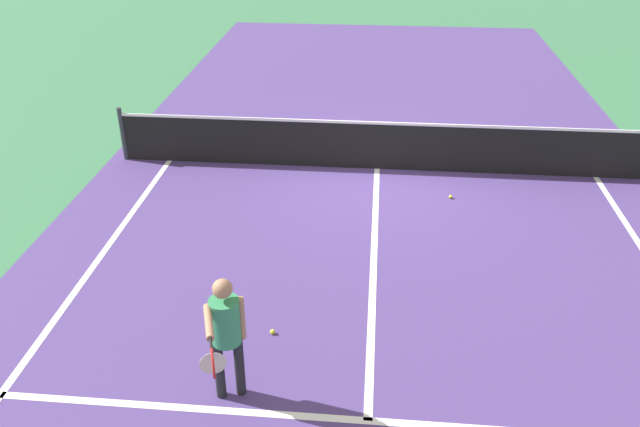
# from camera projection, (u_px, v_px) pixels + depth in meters

# --- Properties ---
(ground_plane) EXTENTS (60.00, 60.00, 0.00)m
(ground_plane) POSITION_uv_depth(u_px,v_px,m) (377.00, 169.00, 12.45)
(ground_plane) COLOR #38724C
(court_surface_inbounds) EXTENTS (10.62, 24.40, 0.00)m
(court_surface_inbounds) POSITION_uv_depth(u_px,v_px,m) (377.00, 169.00, 12.45)
(court_surface_inbounds) COLOR #4C387A
(court_surface_inbounds) RESTS_ON ground_plane
(line_sideline_left) EXTENTS (0.10, 11.89, 0.01)m
(line_sideline_left) POSITION_uv_depth(u_px,v_px,m) (21.00, 367.00, 7.60)
(line_sideline_left) COLOR white
(line_sideline_left) RESTS_ON ground_plane
(line_service_near) EXTENTS (8.22, 0.10, 0.01)m
(line_service_near) POSITION_uv_depth(u_px,v_px,m) (368.00, 421.00, 6.87)
(line_service_near) COLOR white
(line_service_near) RESTS_ON ground_plane
(line_center_service) EXTENTS (0.10, 6.40, 0.01)m
(line_center_service) POSITION_uv_depth(u_px,v_px,m) (374.00, 258.00, 9.66)
(line_center_service) COLOR white
(line_center_service) RESTS_ON ground_plane
(net) EXTENTS (10.07, 0.09, 1.07)m
(net) POSITION_uv_depth(u_px,v_px,m) (378.00, 145.00, 12.21)
(net) COLOR #33383D
(net) RESTS_ON ground_plane
(player_near) EXTENTS (0.42, 1.18, 1.55)m
(player_near) POSITION_uv_depth(u_px,v_px,m) (226.00, 329.00, 6.74)
(player_near) COLOR black
(player_near) RESTS_ON ground_plane
(tennis_ball_mid_court) EXTENTS (0.07, 0.07, 0.07)m
(tennis_ball_mid_court) POSITION_uv_depth(u_px,v_px,m) (273.00, 332.00, 8.12)
(tennis_ball_mid_court) COLOR #CCE033
(tennis_ball_mid_court) RESTS_ON ground_plane
(tennis_ball_near_net) EXTENTS (0.07, 0.07, 0.07)m
(tennis_ball_near_net) POSITION_uv_depth(u_px,v_px,m) (451.00, 197.00, 11.35)
(tennis_ball_near_net) COLOR #CCE033
(tennis_ball_near_net) RESTS_ON ground_plane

